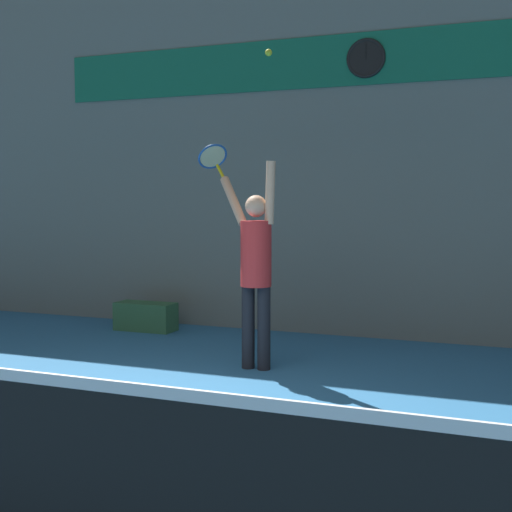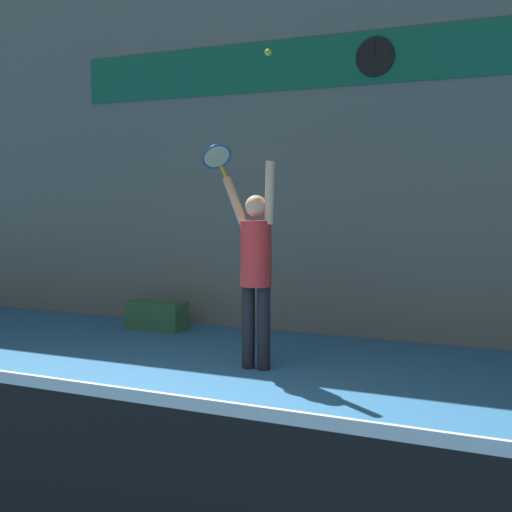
{
  "view_description": "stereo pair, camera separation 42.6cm",
  "coord_description": "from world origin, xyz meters",
  "px_view_note": "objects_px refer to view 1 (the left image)",
  "views": [
    {
      "loc": [
        2.86,
        -3.95,
        1.68
      ],
      "look_at": [
        0.26,
        2.52,
        1.13
      ],
      "focal_mm": 50.0,
      "sensor_mm": 36.0,
      "label": 1
    },
    {
      "loc": [
        3.25,
        -3.77,
        1.68
      ],
      "look_at": [
        0.26,
        2.52,
        1.13
      ],
      "focal_mm": 50.0,
      "sensor_mm": 36.0,
      "label": 2
    }
  ],
  "objects_px": {
    "tennis_racket": "(213,158)",
    "equipment_bag": "(146,316)",
    "scoreboard_clock": "(366,58)",
    "tennis_player": "(256,263)",
    "tennis_ball": "(269,53)"
  },
  "relations": [
    {
      "from": "tennis_racket",
      "to": "equipment_bag",
      "type": "distance_m",
      "value": 2.6
    },
    {
      "from": "scoreboard_clock",
      "to": "tennis_player",
      "type": "xyz_separation_m",
      "value": [
        -0.62,
        -1.96,
        -2.29
      ]
    },
    {
      "from": "scoreboard_clock",
      "to": "tennis_ball",
      "type": "xyz_separation_m",
      "value": [
        -0.47,
        -1.99,
        -0.27
      ]
    },
    {
      "from": "tennis_player",
      "to": "equipment_bag",
      "type": "xyz_separation_m",
      "value": [
        -2.09,
        1.4,
        -0.87
      ]
    },
    {
      "from": "equipment_bag",
      "to": "tennis_ball",
      "type": "bearing_deg",
      "value": -32.63
    },
    {
      "from": "scoreboard_clock",
      "to": "equipment_bag",
      "type": "relative_size",
      "value": 0.6
    },
    {
      "from": "tennis_player",
      "to": "tennis_ball",
      "type": "height_order",
      "value": "tennis_ball"
    },
    {
      "from": "tennis_player",
      "to": "tennis_ball",
      "type": "xyz_separation_m",
      "value": [
        0.15,
        -0.03,
        2.02
      ]
    },
    {
      "from": "tennis_racket",
      "to": "equipment_bag",
      "type": "relative_size",
      "value": 0.56
    },
    {
      "from": "scoreboard_clock",
      "to": "tennis_racket",
      "type": "height_order",
      "value": "scoreboard_clock"
    },
    {
      "from": "scoreboard_clock",
      "to": "tennis_player",
      "type": "bearing_deg",
      "value": -107.46
    },
    {
      "from": "tennis_player",
      "to": "equipment_bag",
      "type": "height_order",
      "value": "tennis_player"
    },
    {
      "from": "tennis_player",
      "to": "tennis_racket",
      "type": "relative_size",
      "value": 4.75
    },
    {
      "from": "tennis_ball",
      "to": "scoreboard_clock",
      "type": "bearing_deg",
      "value": 76.78
    },
    {
      "from": "tennis_racket",
      "to": "tennis_ball",
      "type": "xyz_separation_m",
      "value": [
        0.81,
        -0.47,
        0.95
      ]
    }
  ]
}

